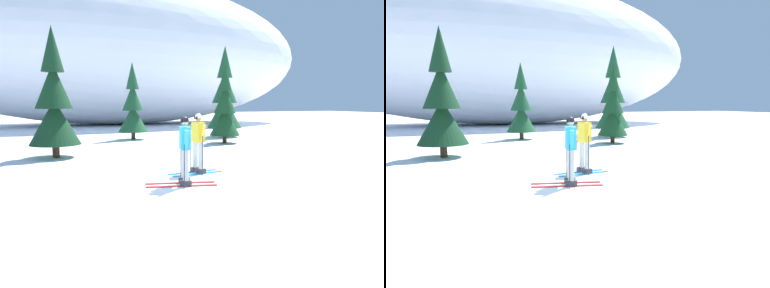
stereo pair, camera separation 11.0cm
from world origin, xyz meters
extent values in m
plane|color=white|center=(0.00, 0.00, 0.00)|extent=(120.00, 120.00, 0.00)
cube|color=#2893CC|center=(1.46, 1.11, 0.01)|extent=(1.59, 0.32, 0.03)
cube|color=#2893CC|center=(1.41, 1.42, 0.01)|extent=(1.59, 0.32, 0.03)
cube|color=#38383D|center=(1.56, 1.12, 0.09)|extent=(0.30, 0.18, 0.12)
cube|color=#38383D|center=(1.51, 1.43, 0.09)|extent=(0.30, 0.18, 0.12)
cylinder|color=silver|center=(1.56, 1.12, 0.54)|extent=(0.15, 0.15, 0.77)
cylinder|color=silver|center=(1.51, 1.43, 0.54)|extent=(0.15, 0.15, 0.77)
cube|color=yellow|center=(1.53, 1.28, 1.21)|extent=(0.29, 0.43, 0.57)
cylinder|color=yellow|center=(1.57, 1.03, 1.15)|extent=(0.14, 0.29, 0.58)
cylinder|color=yellow|center=(1.50, 1.53, 1.15)|extent=(0.14, 0.29, 0.58)
sphere|color=#A37556|center=(1.53, 1.28, 1.62)|extent=(0.19, 0.19, 0.19)
sphere|color=white|center=(1.53, 1.28, 1.65)|extent=(0.21, 0.21, 0.21)
cube|color=black|center=(1.45, 1.27, 1.63)|extent=(0.06, 0.15, 0.07)
cylinder|color=#2D2D33|center=(1.52, 0.93, 0.56)|extent=(0.02, 0.02, 1.13)
cylinder|color=#2D2D33|center=(1.52, 0.93, 0.06)|extent=(0.07, 0.07, 0.01)
cylinder|color=#2D2D33|center=(1.43, 1.61, 0.56)|extent=(0.02, 0.02, 1.13)
cylinder|color=#2D2D33|center=(1.43, 1.61, 0.06)|extent=(0.07, 0.07, 0.01)
cube|color=red|center=(0.49, -0.17, 0.01)|extent=(1.76, 0.51, 0.03)
cube|color=red|center=(0.57, 0.18, 0.01)|extent=(1.76, 0.51, 0.03)
cube|color=#38383D|center=(0.59, -0.19, 0.09)|extent=(0.30, 0.20, 0.12)
cube|color=#38383D|center=(0.67, 0.15, 0.09)|extent=(0.30, 0.20, 0.12)
cylinder|color=silver|center=(0.59, -0.19, 0.53)|extent=(0.15, 0.15, 0.76)
cylinder|color=silver|center=(0.67, 0.15, 0.53)|extent=(0.15, 0.15, 0.76)
cube|color=#33B7D6|center=(0.63, -0.02, 1.19)|extent=(0.34, 0.49, 0.56)
cylinder|color=#33B7D6|center=(0.57, -0.29, 1.13)|extent=(0.16, 0.29, 0.58)
cylinder|color=#33B7D6|center=(0.69, 0.25, 1.13)|extent=(0.16, 0.29, 0.58)
sphere|color=beige|center=(0.63, -0.02, 1.60)|extent=(0.19, 0.19, 0.19)
sphere|color=black|center=(0.63, -0.02, 1.63)|extent=(0.21, 0.21, 0.21)
cube|color=black|center=(0.55, 0.00, 1.61)|extent=(0.07, 0.15, 0.07)
cylinder|color=#2D2D33|center=(0.49, -0.36, 0.54)|extent=(0.02, 0.02, 1.07)
cylinder|color=#2D2D33|center=(0.49, -0.36, 0.06)|extent=(0.07, 0.07, 0.01)
cylinder|color=#2D2D33|center=(0.66, 0.35, 0.54)|extent=(0.02, 0.02, 1.07)
cylinder|color=#2D2D33|center=(0.66, 0.35, 0.06)|extent=(0.07, 0.07, 0.01)
cylinder|color=#47301E|center=(-2.27, 6.05, 0.33)|extent=(0.26, 0.26, 0.66)
cone|color=#14381E|center=(-2.27, 6.05, 1.33)|extent=(1.88, 1.88, 1.68)
cone|color=#14381E|center=(-2.27, 6.05, 2.68)|extent=(1.35, 1.35, 1.68)
cone|color=#14381E|center=(-2.27, 6.05, 4.03)|extent=(0.83, 0.83, 1.68)
cylinder|color=#47301E|center=(1.91, 11.56, 0.29)|extent=(0.23, 0.23, 0.58)
cone|color=#1E512D|center=(1.91, 11.56, 1.17)|extent=(1.65, 1.65, 1.47)
cone|color=#1E512D|center=(1.91, 11.56, 2.34)|extent=(1.18, 1.18, 1.47)
cone|color=#1E512D|center=(1.91, 11.56, 3.52)|extent=(0.72, 0.72, 1.47)
cylinder|color=#47301E|center=(5.83, 8.03, 0.27)|extent=(0.22, 0.22, 0.54)
cone|color=#194723|center=(5.83, 8.03, 1.10)|extent=(1.55, 1.55, 1.39)
cone|color=#194723|center=(5.83, 8.03, 2.20)|extent=(1.11, 1.11, 1.39)
cone|color=#194723|center=(5.83, 8.03, 3.31)|extent=(0.68, 0.68, 1.39)
cylinder|color=#47301E|center=(7.36, 11.10, 0.36)|extent=(0.29, 0.29, 0.73)
cone|color=#1E512D|center=(7.36, 11.10, 1.47)|extent=(2.08, 2.08, 1.86)
cone|color=#1E512D|center=(7.36, 11.10, 2.96)|extent=(1.50, 1.50, 1.86)
cone|color=#1E512D|center=(7.36, 11.10, 4.45)|extent=(0.91, 0.91, 1.86)
ellipsoid|color=white|center=(3.81, 26.02, 6.60)|extent=(37.29, 15.29, 13.20)
camera|label=1|loc=(-2.53, -8.42, 2.08)|focal=33.96mm
camera|label=2|loc=(-2.43, -8.46, 2.08)|focal=33.96mm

